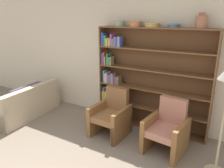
# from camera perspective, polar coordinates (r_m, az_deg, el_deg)

# --- Properties ---
(wall_back) EXTENTS (12.00, 0.06, 2.75)m
(wall_back) POSITION_cam_1_polar(r_m,az_deg,el_deg) (4.78, 5.70, 6.15)
(wall_back) COLOR beige
(wall_back) RESTS_ON ground
(bookshelf) EXTENTS (2.35, 0.30, 2.09)m
(bookshelf) POSITION_cam_1_polar(r_m,az_deg,el_deg) (4.61, 7.75, 1.09)
(bookshelf) COLOR brown
(bookshelf) RESTS_ON ground
(bowl_stoneware) EXTENTS (0.22, 0.22, 0.12)m
(bowl_stoneware) POSITION_cam_1_polar(r_m,az_deg,el_deg) (4.64, 1.96, 15.62)
(bowl_stoneware) COLOR gray
(bowl_stoneware) RESTS_ON bookshelf
(bowl_olive) EXTENTS (0.26, 0.26, 0.11)m
(bowl_olive) POSITION_cam_1_polar(r_m,az_deg,el_deg) (4.48, 6.11, 15.47)
(bowl_olive) COLOR #C67547
(bowl_olive) RESTS_ON bookshelf
(bowl_sage) EXTENTS (0.29, 0.29, 0.08)m
(bowl_sage) POSITION_cam_1_polar(r_m,az_deg,el_deg) (4.35, 10.42, 14.99)
(bowl_sage) COLOR tan
(bowl_sage) RESTS_ON bookshelf
(bowl_brass) EXTENTS (0.25, 0.25, 0.07)m
(bowl_brass) POSITION_cam_1_polar(r_m,az_deg,el_deg) (4.22, 15.83, 14.49)
(bowl_brass) COLOR slate
(bowl_brass) RESTS_ON bookshelf
(vase_tall) EXTENTS (0.20, 0.20, 0.26)m
(vase_tall) POSITION_cam_1_polar(r_m,az_deg,el_deg) (4.13, 22.31, 14.88)
(vase_tall) COLOR #A36647
(vase_tall) RESTS_ON bookshelf
(couch) EXTENTS (1.01, 1.75, 0.77)m
(couch) POSITION_cam_1_polar(r_m,az_deg,el_deg) (5.65, -22.06, -5.00)
(couch) COLOR tan
(couch) RESTS_ON ground
(armchair_leather) EXTENTS (0.67, 0.71, 0.93)m
(armchair_leather) POSITION_cam_1_polar(r_m,az_deg,el_deg) (4.39, -0.17, -8.19)
(armchair_leather) COLOR brown
(armchair_leather) RESTS_ON ground
(armchair_cushioned) EXTENTS (0.71, 0.75, 0.93)m
(armchair_cushioned) POSITION_cam_1_polar(r_m,az_deg,el_deg) (4.00, 14.14, -11.45)
(armchair_cushioned) COLOR brown
(armchair_cushioned) RESTS_ON ground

